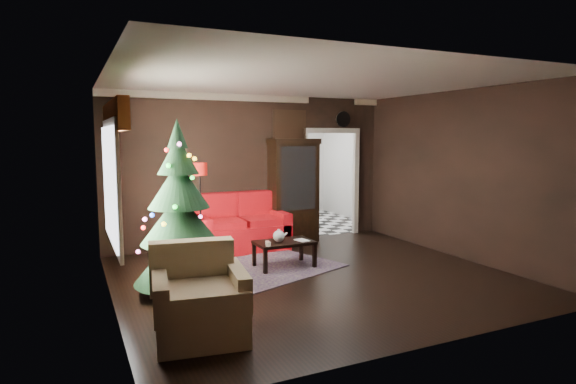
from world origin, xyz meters
name	(u,v)px	position (x,y,z in m)	size (l,w,h in m)	color
floor	(314,277)	(0.00, 0.00, 0.00)	(5.50, 5.50, 0.00)	black
ceiling	(315,81)	(0.00, 0.00, 2.80)	(5.50, 5.50, 0.00)	white
wall_back	(252,170)	(0.00, 2.50, 1.40)	(5.50, 5.50, 0.00)	black
wall_front	(439,204)	(0.00, -2.50, 1.40)	(5.50, 5.50, 0.00)	black
wall_left	(108,190)	(-2.75, 0.00, 1.40)	(5.50, 5.50, 0.00)	black
wall_right	(461,175)	(2.75, 0.00, 1.40)	(5.50, 5.50, 0.00)	black
doorway	(330,185)	(1.70, 2.50, 1.05)	(1.10, 0.10, 2.10)	white
left_window	(110,184)	(-2.71, 0.20, 1.45)	(0.05, 1.60, 1.40)	white
valance	(115,117)	(-2.63, 0.20, 2.27)	(0.12, 2.10, 0.35)	#984619
kitchen_floor	(298,223)	(1.70, 4.00, 0.00)	(3.00, 3.00, 0.00)	white
kitchen_window	(274,149)	(1.70, 5.45, 1.70)	(0.70, 0.06, 0.70)	white
rug	(263,269)	(-0.51, 0.70, 0.01)	(2.21, 1.61, 0.01)	#3E2C34
loveseat	(241,222)	(-0.40, 2.05, 0.50)	(1.70, 0.90, 1.00)	#A00313
curio_cabinet	(293,193)	(0.75, 2.27, 0.95)	(0.90, 0.45, 1.90)	black
floor_lamp	(201,210)	(-1.22, 1.69, 0.83)	(0.26, 0.26, 1.55)	black
christmas_tree	(179,214)	(-1.91, 0.07, 1.05)	(1.18, 1.18, 2.26)	black
armchair	(200,293)	(-2.02, -1.35, 0.46)	(0.93, 0.93, 0.95)	tan
coffee_table	(284,254)	(-0.18, 0.66, 0.21)	(0.90, 0.54, 0.40)	black
teapot	(279,236)	(-0.28, 0.64, 0.51)	(0.21, 0.21, 0.19)	silver
cup_a	(267,243)	(-0.50, 0.57, 0.44)	(0.06, 0.06, 0.05)	white
cup_b	(268,244)	(-0.53, 0.45, 0.45)	(0.08, 0.08, 0.06)	beige
book	(298,234)	(0.00, 0.54, 0.53)	(0.17, 0.02, 0.23)	tan
wall_clock	(343,119)	(1.95, 2.45, 2.38)	(0.32, 0.32, 0.06)	white
painting	(289,125)	(0.75, 2.46, 2.25)	(0.62, 0.05, 0.52)	#A66B45
kitchen_counter	(278,198)	(1.70, 5.20, 0.45)	(1.80, 0.60, 0.90)	white
kitchen_table	(292,210)	(1.40, 3.70, 0.38)	(0.70, 0.70, 0.75)	brown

